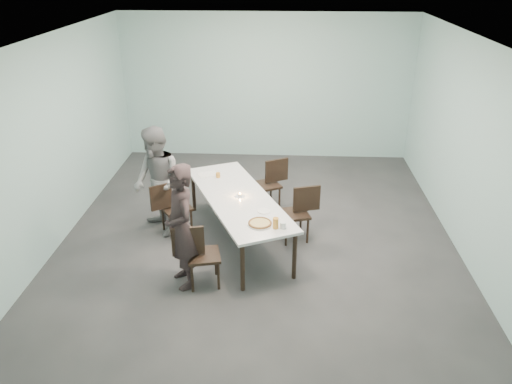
# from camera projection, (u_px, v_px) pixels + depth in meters

# --- Properties ---
(ground) EXTENTS (7.00, 7.00, 0.00)m
(ground) POSITION_uv_depth(u_px,v_px,m) (258.00, 235.00, 7.85)
(ground) COLOR #333335
(ground) RESTS_ON ground
(room_shell) EXTENTS (6.02, 7.02, 3.01)m
(room_shell) POSITION_uv_depth(u_px,v_px,m) (258.00, 110.00, 6.98)
(room_shell) COLOR #A1CBCA
(room_shell) RESTS_ON ground
(table) EXTENTS (1.90, 2.74, 0.75)m
(table) POSITION_uv_depth(u_px,v_px,m) (238.00, 200.00, 7.42)
(table) COLOR white
(table) RESTS_ON ground
(chair_near_left) EXTENTS (0.65, 0.50, 0.87)m
(chair_near_left) POSITION_uv_depth(u_px,v_px,m) (197.00, 251.00, 6.49)
(chair_near_left) COLOR black
(chair_near_left) RESTS_ON ground
(chair_far_left) EXTENTS (0.64, 0.58, 0.87)m
(chair_far_left) POSITION_uv_depth(u_px,v_px,m) (171.00, 205.00, 7.70)
(chair_far_left) COLOR black
(chair_far_left) RESTS_ON ground
(chair_near_right) EXTENTS (0.65, 0.52, 0.87)m
(chair_near_right) POSITION_uv_depth(u_px,v_px,m) (299.00, 209.00, 7.56)
(chair_near_right) COLOR black
(chair_near_right) RESTS_ON ground
(chair_far_right) EXTENTS (0.65, 0.57, 0.87)m
(chair_far_right) POSITION_uv_depth(u_px,v_px,m) (271.00, 180.00, 8.53)
(chair_far_right) COLOR black
(chair_far_right) RESTS_ON ground
(diner_near) EXTENTS (0.64, 0.74, 1.70)m
(diner_near) POSITION_uv_depth(u_px,v_px,m) (181.00, 227.00, 6.35)
(diner_near) COLOR black
(diner_near) RESTS_ON ground
(diner_far) EXTENTS (1.02, 1.06, 1.72)m
(diner_far) POSITION_uv_depth(u_px,v_px,m) (157.00, 182.00, 7.60)
(diner_far) COLOR slate
(diner_far) RESTS_ON ground
(pizza) EXTENTS (0.34, 0.34, 0.04)m
(pizza) POSITION_uv_depth(u_px,v_px,m) (260.00, 223.00, 6.62)
(pizza) COLOR white
(pizza) RESTS_ON table
(side_plate) EXTENTS (0.18, 0.18, 0.01)m
(side_plate) POSITION_uv_depth(u_px,v_px,m) (264.00, 211.00, 6.96)
(side_plate) COLOR white
(side_plate) RESTS_ON table
(beer_glass) EXTENTS (0.08, 0.08, 0.15)m
(beer_glass) POSITION_uv_depth(u_px,v_px,m) (276.00, 223.00, 6.51)
(beer_glass) COLOR orange
(beer_glass) RESTS_ON table
(water_tumbler) EXTENTS (0.08, 0.08, 0.09)m
(water_tumbler) POSITION_uv_depth(u_px,v_px,m) (283.00, 225.00, 6.52)
(water_tumbler) COLOR silver
(water_tumbler) RESTS_ON table
(tealight) EXTENTS (0.06, 0.06, 0.05)m
(tealight) POSITION_uv_depth(u_px,v_px,m) (240.00, 195.00, 7.39)
(tealight) COLOR silver
(tealight) RESTS_ON table
(amber_tumbler) EXTENTS (0.07, 0.07, 0.08)m
(amber_tumbler) POSITION_uv_depth(u_px,v_px,m) (218.00, 175.00, 8.02)
(amber_tumbler) COLOR orange
(amber_tumbler) RESTS_ON table
(menu) EXTENTS (0.36, 0.32, 0.01)m
(menu) POSITION_uv_depth(u_px,v_px,m) (208.00, 174.00, 8.15)
(menu) COLOR silver
(menu) RESTS_ON table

